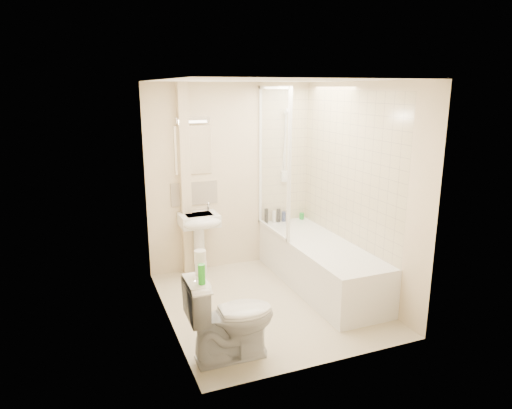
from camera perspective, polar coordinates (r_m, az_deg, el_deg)
name	(u,v)px	position (r m, az deg, el deg)	size (l,w,h in m)	color
floor	(268,303)	(5.21, 1.54, -12.15)	(2.50, 2.50, 0.00)	beige
wall_back	(231,177)	(5.94, -3.12, 3.42)	(2.20, 0.02, 2.40)	beige
wall_left	(164,208)	(4.49, -11.37, -0.46)	(0.02, 2.50, 2.40)	beige
wall_right	(358,190)	(5.32, 12.60, 1.78)	(0.02, 2.50, 2.40)	beige
ceiling	(270,80)	(4.66, 1.75, 15.26)	(2.20, 2.50, 0.02)	white
tile_back	(284,157)	(6.17, 3.54, 5.94)	(0.70, 0.01, 1.75)	beige
tile_right	(348,168)	(5.43, 11.45, 4.53)	(0.01, 2.10, 1.75)	beige
pipe_boxing	(185,182)	(5.72, -8.83, 2.84)	(0.12, 0.12, 2.40)	beige
splashback	(194,193)	(5.83, -7.71, 1.39)	(0.60, 0.01, 0.30)	beige
mirror	(193,150)	(5.73, -7.89, 6.75)	(0.46, 0.01, 0.60)	white
strip_light	(192,120)	(5.67, -7.96, 10.43)	(0.42, 0.07, 0.07)	silver
bathtub	(319,263)	(5.57, 7.92, -7.25)	(0.70, 2.10, 0.55)	white
shower_screen	(274,162)	(5.62, 2.20, 5.39)	(0.04, 0.92, 1.80)	white
shower_fixture	(286,148)	(6.11, 3.72, 7.00)	(0.10, 0.16, 0.99)	white
pedestal_sink	(200,227)	(5.72, -7.02, -2.85)	(0.48, 0.45, 0.92)	white
bottle_black_a	(266,216)	(6.14, 1.29, -1.45)	(0.05, 0.05, 0.20)	black
bottle_white_a	(274,217)	(6.19, 2.27, -1.54)	(0.05, 0.05, 0.16)	white
bottle_black_b	(278,215)	(6.22, 2.83, -1.37)	(0.06, 0.06, 0.18)	black
bottle_blue	(284,217)	(6.25, 3.47, -1.51)	(0.06, 0.06, 0.13)	navy
bottle_cream	(288,215)	(6.28, 4.00, -1.33)	(0.06, 0.06, 0.16)	beige
bottle_green	(302,216)	(6.38, 5.73, -1.45)	(0.06, 0.06, 0.09)	green
toilet	(231,317)	(4.10, -3.16, -13.84)	(0.78, 0.45, 0.78)	white
toilet_roll_lower	(201,268)	(3.95, -6.88, -7.91)	(0.10, 0.10, 0.11)	white
toilet_roll_upper	(200,257)	(3.89, -7.00, -6.51)	(0.10, 0.10, 0.11)	white
green_bottle	(202,274)	(3.75, -6.81, -8.65)	(0.06, 0.06, 0.17)	green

